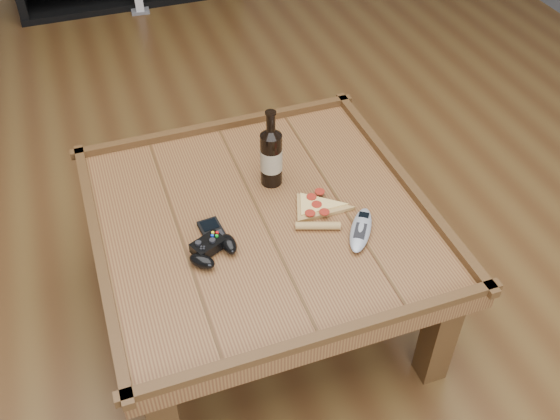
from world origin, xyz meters
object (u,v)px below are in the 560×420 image
object	(u,v)px
coffee_table	(262,230)
smartphone	(213,232)
beer_bottle	(271,155)
pizza_slice	(317,209)
remote_control	(361,230)
game_controller	(212,249)

from	to	relation	value
coffee_table	smartphone	bearing A→B (deg)	-169.87
beer_bottle	smartphone	xyz separation A→B (m)	(-0.24, -0.17, -0.10)
coffee_table	beer_bottle	world-z (taller)	beer_bottle
coffee_table	smartphone	size ratio (longest dim) A/B	8.64
beer_bottle	pizza_slice	size ratio (longest dim) A/B	0.98
beer_bottle	remote_control	world-z (taller)	beer_bottle
game_controller	remote_control	size ratio (longest dim) A/B	0.80
coffee_table	remote_control	size ratio (longest dim) A/B	5.38
game_controller	remote_control	world-z (taller)	game_controller
pizza_slice	remote_control	world-z (taller)	remote_control
game_controller	pizza_slice	size ratio (longest dim) A/B	0.56
pizza_slice	smartphone	world-z (taller)	pizza_slice
remote_control	beer_bottle	bearing A→B (deg)	152.69
game_controller	coffee_table	bearing A→B (deg)	6.67
smartphone	coffee_table	bearing A→B (deg)	4.74
coffee_table	pizza_slice	xyz separation A→B (m)	(0.17, -0.04, 0.07)
beer_bottle	smartphone	size ratio (longest dim) A/B	2.24
beer_bottle	smartphone	world-z (taller)	beer_bottle
smartphone	remote_control	size ratio (longest dim) A/B	0.62
coffee_table	game_controller	world-z (taller)	game_controller
pizza_slice	smartphone	xyz separation A→B (m)	(-0.32, 0.01, -0.00)
coffee_table	game_controller	distance (m)	0.22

